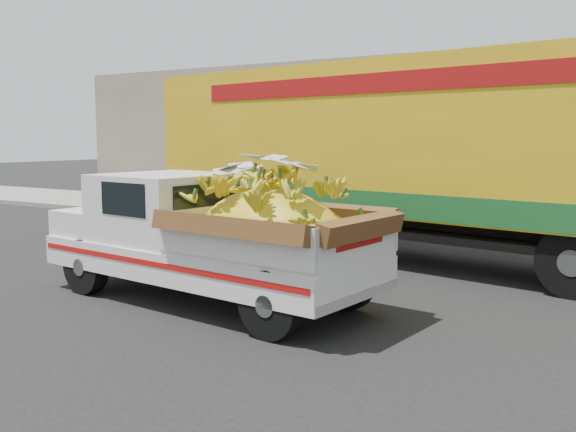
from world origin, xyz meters
The scene contains 6 objects.
ground centered at (0.00, 0.00, 0.00)m, with size 100.00×100.00×0.00m, color black.
curb centered at (0.00, 6.82, 0.07)m, with size 60.00×0.25×0.15m, color gray.
sidewalk centered at (0.00, 8.92, 0.07)m, with size 60.00×4.00×0.14m, color gray.
building_left centered at (-8.00, 14.82, 2.50)m, with size 18.00×6.00×5.00m, color gray.
pickup_truck centered at (-0.91, -0.26, 0.99)m, with size 5.44×2.48×1.85m.
semi_trailer centered at (0.00, 4.37, 2.12)m, with size 12.07×4.46×3.80m.
Camera 1 is at (4.55, -7.45, 2.40)m, focal length 40.00 mm.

